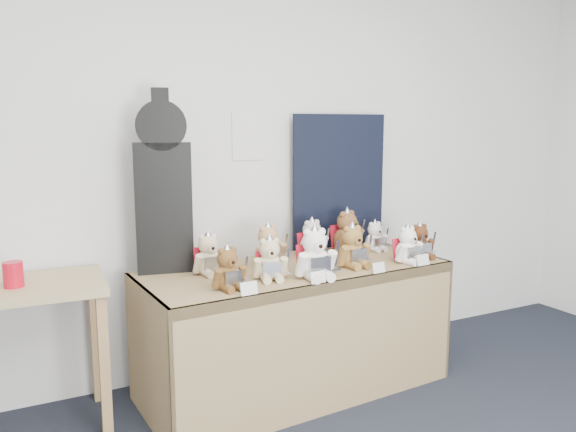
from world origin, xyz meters
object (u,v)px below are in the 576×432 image
teddy_back_centre_left (269,247)px  red_cup (13,274)px  teddy_back_left (209,256)px  teddy_back_right (348,233)px  teddy_front_far_right (408,246)px  teddy_back_centre_right (312,240)px  teddy_back_end (375,237)px  side_table (5,311)px  guitar_case (163,184)px  teddy_front_right (353,248)px  teddy_front_end (420,243)px  teddy_front_far_left (228,270)px  teddy_front_centre (315,256)px  teddy_front_left (270,261)px  display_table (302,297)px

teddy_back_centre_left → red_cup: bearing=166.6°
teddy_back_left → teddy_back_right: teddy_back_right is taller
teddy_front_far_right → teddy_back_centre_right: (-0.44, 0.38, 0.01)m
teddy_back_centre_left → teddy_back_end: bearing=-6.8°
side_table → guitar_case: guitar_case is taller
teddy_front_right → teddy_front_end: (0.49, -0.00, -0.01)m
teddy_front_far_left → teddy_front_right: teddy_front_right is taller
teddy_front_end → teddy_back_centre_right: bearing=150.2°
teddy_front_far_left → teddy_back_centre_right: (0.72, 0.41, 0.01)m
guitar_case → red_cup: (-0.77, -0.11, -0.39)m
teddy_front_far_right → teddy_front_end: bearing=13.2°
teddy_front_centre → teddy_back_centre_right: (0.23, 0.43, -0.02)m
teddy_front_left → teddy_back_centre_left: (0.12, 0.26, 0.01)m
red_cup → teddy_front_far_right: bearing=-8.9°
red_cup → teddy_back_centre_left: bearing=-1.7°
display_table → teddy_back_centre_left: teddy_back_centre_left is taller
teddy_front_far_left → teddy_back_left: (0.01, 0.32, 0.00)m
side_table → guitar_case: size_ratio=0.95×
red_cup → teddy_front_centre: (1.46, -0.39, 0.02)m
teddy_front_far_right → teddy_back_centre_left: teddy_back_centre_left is taller
red_cup → teddy_back_right: bearing=2.1°
teddy_front_right → teddy_back_centre_left: teddy_back_centre_left is taller
side_table → teddy_front_centre: bearing=-13.2°
side_table → teddy_front_centre: (1.51, -0.43, 0.21)m
teddy_front_far_right → teddy_front_right: bearing=160.6°
red_cup → teddy_front_end: bearing=-6.9°
teddy_back_end → teddy_front_right: bearing=-144.8°
teddy_front_far_left → side_table: bearing=149.3°
teddy_back_centre_left → display_table: bearing=-61.3°
teddy_front_far_right → teddy_back_end: bearing=77.1°
side_table → teddy_back_end: size_ratio=4.40×
teddy_front_far_right → teddy_back_left: size_ratio=0.98×
red_cup → teddy_front_end: teddy_front_end is taller
teddy_front_centre → teddy_back_left: bearing=148.0°
teddy_back_centre_left → teddy_back_end: teddy_back_centre_left is taller
teddy_front_far_left → teddy_front_centre: (0.49, -0.02, 0.03)m
guitar_case → teddy_front_centre: 0.92m
teddy_front_far_right → teddy_back_left: bearing=156.5°
teddy_front_far_left → teddy_back_centre_right: teddy_back_centre_right is taller
teddy_front_right → teddy_back_left: teddy_front_right is taller
teddy_front_end → teddy_back_left: size_ratio=0.95×
display_table → teddy_front_centre: bearing=-101.2°
teddy_back_right → teddy_back_end: teddy_back_right is taller
teddy_back_right → side_table: bearing=161.6°
side_table → red_cup: size_ratio=7.77×
red_cup → teddy_front_right: bearing=-8.7°
teddy_front_left → teddy_back_centre_right: 0.57m
guitar_case → teddy_front_far_right: guitar_case is taller
guitar_case → teddy_front_right: 1.14m
teddy_front_right → teddy_back_centre_left: size_ratio=0.99×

